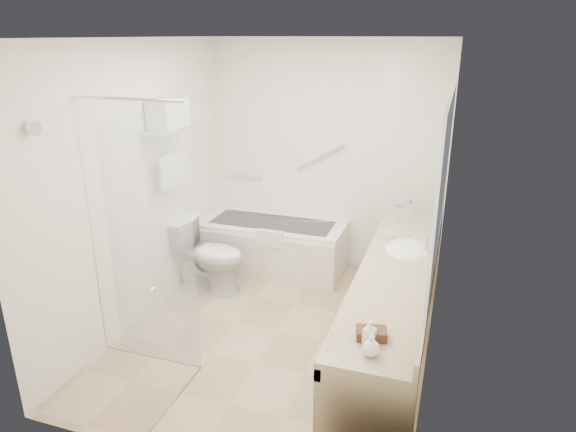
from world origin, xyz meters
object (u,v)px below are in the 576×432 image
(toilet, at_px, (209,255))
(water_bottle_left, at_px, (410,212))
(bathtub, at_px, (272,245))
(vanity_counter, at_px, (395,292))
(amenity_basket, at_px, (371,334))

(toilet, distance_m, water_bottle_left, 2.06)
(bathtub, distance_m, toilet, 0.82)
(vanity_counter, distance_m, toilet, 2.12)
(bathtub, bearing_deg, vanity_counter, -42.35)
(toilet, height_order, amenity_basket, amenity_basket)
(amenity_basket, bearing_deg, toilet, 138.50)
(bathtub, height_order, water_bottle_left, water_bottle_left)
(bathtub, distance_m, amenity_basket, 2.90)
(bathtub, height_order, vanity_counter, vanity_counter)
(vanity_counter, relative_size, water_bottle_left, 13.02)
(bathtub, distance_m, vanity_counter, 2.09)
(vanity_counter, xyz_separation_m, water_bottle_left, (-0.02, 1.07, 0.30))
(toilet, relative_size, water_bottle_left, 3.68)
(vanity_counter, xyz_separation_m, toilet, (-1.97, 0.71, -0.27))
(vanity_counter, xyz_separation_m, amenity_basket, (-0.02, -1.01, 0.24))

